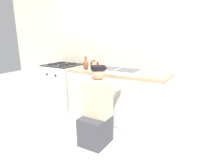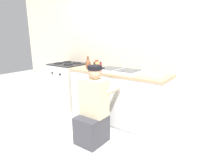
{
  "view_description": "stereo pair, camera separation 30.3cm",
  "coord_description": "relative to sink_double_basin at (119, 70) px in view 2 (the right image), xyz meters",
  "views": [
    {
      "loc": [
        1.43,
        -2.47,
        1.5
      ],
      "look_at": [
        0.0,
        0.1,
        0.73
      ],
      "focal_mm": 30.0,
      "sensor_mm": 36.0,
      "label": 1
    },
    {
      "loc": [
        1.69,
        -2.31,
        1.5
      ],
      "look_at": [
        0.0,
        0.1,
        0.73
      ],
      "focal_mm": 30.0,
      "sensor_mm": 36.0,
      "label": 2
    }
  ],
  "objects": [
    {
      "name": "counter_cabinet",
      "position": [
        0.0,
        -0.01,
        -0.5
      ],
      "size": [
        1.71,
        0.62,
        0.87
      ],
      "color": "white",
      "rests_on": "ground_plane"
    },
    {
      "name": "vase_decorative",
      "position": [
        -0.55,
        -0.16,
        0.07
      ],
      "size": [
        0.1,
        0.1,
        0.23
      ],
      "color": "brown",
      "rests_on": "countertop"
    },
    {
      "name": "spice_bottle_pepper",
      "position": [
        -0.57,
        0.04,
        0.03
      ],
      "size": [
        0.04,
        0.04,
        0.1
      ],
      "color": "#513823",
      "rests_on": "countertop"
    },
    {
      "name": "countertop",
      "position": [
        0.0,
        -0.0,
        -0.04
      ],
      "size": [
        1.75,
        0.62,
        0.04
      ],
      "primitive_type": "cube",
      "color": "tan",
      "rests_on": "counter_cabinet"
    },
    {
      "name": "stove_range",
      "position": [
        -1.25,
        -0.0,
        -0.46
      ],
      "size": [
        0.65,
        0.62,
        0.95
      ],
      "color": "silver",
      "rests_on": "ground_plane"
    },
    {
      "name": "spice_bottle_red",
      "position": [
        -0.48,
        0.11,
        0.03
      ],
      "size": [
        0.04,
        0.04,
        0.1
      ],
      "color": "red",
      "rests_on": "countertop"
    },
    {
      "name": "condiment_jar",
      "position": [
        -0.57,
        0.11,
        0.05
      ],
      "size": [
        0.07,
        0.07,
        0.13
      ],
      "color": "#DBB760",
      "rests_on": "countertop"
    },
    {
      "name": "sink_double_basin",
      "position": [
        0.0,
        0.0,
        0.0
      ],
      "size": [
        0.8,
        0.44,
        0.19
      ],
      "color": "silver",
      "rests_on": "countertop"
    },
    {
      "name": "ground_plane",
      "position": [
        0.0,
        -0.3,
        -0.93
      ],
      "size": [
        12.0,
        12.0,
        0.0
      ],
      "primitive_type": "plane",
      "color": "beige"
    },
    {
      "name": "water_glass",
      "position": [
        -0.77,
        0.1,
        0.03
      ],
      "size": [
        0.06,
        0.06,
        0.1
      ],
      "color": "#ADC6CC",
      "rests_on": "countertop"
    },
    {
      "name": "back_wall",
      "position": [
        0.0,
        0.35,
        0.32
      ],
      "size": [
        6.0,
        0.1,
        2.5
      ],
      "primitive_type": "cube",
      "color": "beige",
      "rests_on": "ground_plane"
    },
    {
      "name": "dish_rack_tray",
      "position": [
        0.63,
        0.0,
        0.01
      ],
      "size": [
        0.28,
        0.22,
        0.11
      ],
      "color": "#B2B7BC",
      "rests_on": "countertop"
    },
    {
      "name": "plumber_person",
      "position": [
        0.07,
        -0.76,
        -0.47
      ],
      "size": [
        0.42,
        0.61,
        1.1
      ],
      "color": "#3F3F47",
      "rests_on": "ground_plane"
    }
  ]
}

